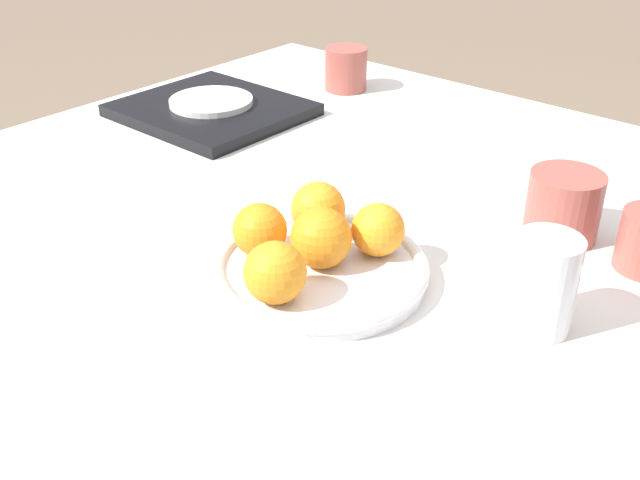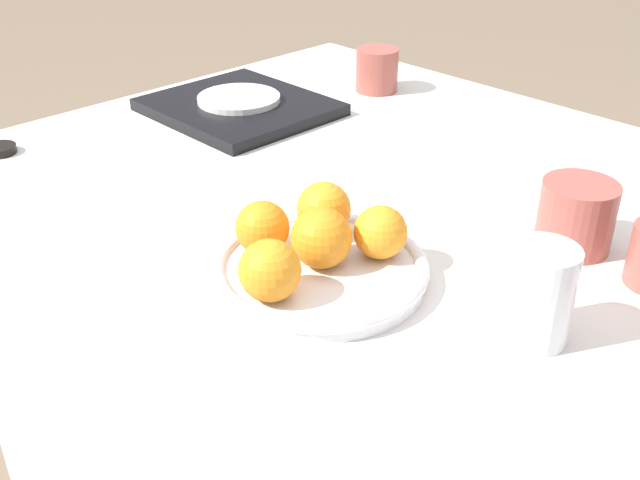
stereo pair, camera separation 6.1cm
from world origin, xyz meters
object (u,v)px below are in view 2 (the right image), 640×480
object	(u,v)px
orange_2	(270,270)
water_glass	(539,295)
orange_3	(380,232)
orange_0	(321,238)
orange_1	(262,228)
side_plate	(239,99)
cup_3	(377,70)
cup_2	(576,216)
serving_tray	(239,107)
fruit_platter	(320,269)
orange_4	(324,209)

from	to	relation	value
orange_2	water_glass	distance (m)	0.26
orange_2	orange_3	bearing A→B (deg)	81.07
orange_0	orange_1	world-z (taller)	orange_0
side_plate	cup_3	bearing A→B (deg)	71.81
cup_2	cup_3	distance (m)	0.61
serving_tray	cup_3	bearing A→B (deg)	71.81
fruit_platter	serving_tray	bearing A→B (deg)	150.59
orange_0	orange_3	xyz separation A→B (m)	(0.03, 0.06, -0.00)
water_glass	side_plate	size ratio (longest dim) A/B	0.72
orange_3	cup_2	size ratio (longest dim) A/B	0.68
fruit_platter	orange_1	bearing A→B (deg)	-160.24
water_glass	side_plate	world-z (taller)	water_glass
orange_3	side_plate	world-z (taller)	orange_3
orange_2	cup_2	distance (m)	0.37
orange_3	cup_2	xyz separation A→B (m)	(0.13, 0.20, -0.01)
side_plate	cup_2	size ratio (longest dim) A/B	1.60
orange_3	orange_4	size ratio (longest dim) A/B	0.94
orange_3	orange_4	world-z (taller)	orange_4
orange_3	water_glass	size ratio (longest dim) A/B	0.60
orange_1	side_plate	xyz separation A→B (m)	(-0.41, 0.29, -0.02)
orange_0	orange_1	distance (m)	0.07
cup_3	orange_1	bearing A→B (deg)	-59.45
water_glass	orange_3	bearing A→B (deg)	-176.08
fruit_platter	orange_1	world-z (taller)	orange_1
orange_0	orange_3	world-z (taller)	orange_0
orange_1	cup_3	xyz separation A→B (m)	(-0.32, 0.55, -0.01)
orange_2	cup_3	xyz separation A→B (m)	(-0.40, 0.60, -0.01)
fruit_platter	cup_3	size ratio (longest dim) A/B	3.09
cup_3	water_glass	bearing A→B (deg)	-36.20
orange_1	serving_tray	distance (m)	0.50
orange_3	cup_2	bearing A→B (deg)	57.91
side_plate	cup_2	bearing A→B (deg)	-0.36
orange_2	orange_3	world-z (taller)	orange_2
fruit_platter	orange_2	size ratio (longest dim) A/B	3.72
orange_1	cup_2	xyz separation A→B (m)	(0.22, 0.29, -0.01)
orange_1	cup_2	size ratio (longest dim) A/B	0.69
orange_0	orange_2	xyz separation A→B (m)	(0.01, -0.08, -0.00)
orange_2	side_plate	size ratio (longest dim) A/B	0.46
orange_0	orange_2	size ratio (longest dim) A/B	1.04
water_glass	cup_3	bearing A→B (deg)	143.80
orange_1	cup_2	bearing A→B (deg)	52.18
orange_0	orange_4	world-z (taller)	orange_0
orange_0	cup_3	bearing A→B (deg)	126.80
fruit_platter	orange_3	distance (m)	0.08
cup_2	cup_3	world-z (taller)	cup_2
orange_1	serving_tray	size ratio (longest dim) A/B	0.21
orange_3	serving_tray	world-z (taller)	orange_3
serving_tray	orange_4	bearing A→B (deg)	-26.64
orange_2	side_plate	distance (m)	0.60
cup_2	orange_4	bearing A→B (deg)	-134.61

